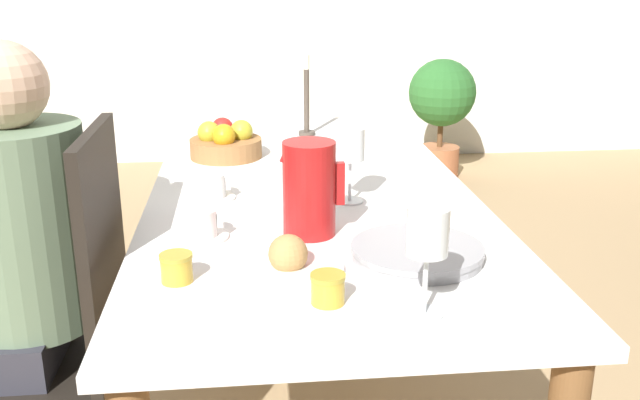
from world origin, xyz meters
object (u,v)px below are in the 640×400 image
(wine_glass_water, at_px, (350,148))
(serving_tray, at_px, (417,252))
(person_seated, at_px, (10,258))
(jam_jar_amber, at_px, (328,287))
(teacup_near_person, at_px, (201,226))
(candlestick_tall, at_px, (307,105))
(chair_person_side, at_px, (60,336))
(red_pitcher, at_px, (309,188))
(potted_plant, at_px, (442,103))
(wine_glass_juice, at_px, (427,238))
(fruit_bowl, at_px, (225,143))
(bread_plate, at_px, (288,262))
(teacup_across, at_px, (212,189))
(jam_jar_red, at_px, (176,266))

(wine_glass_water, distance_m, serving_tray, 0.42)
(person_seated, xyz_separation_m, jam_jar_amber, (0.68, -0.38, 0.07))
(wine_glass_water, distance_m, teacup_near_person, 0.45)
(wine_glass_water, bearing_deg, jam_jar_amber, -102.03)
(person_seated, bearing_deg, jam_jar_amber, -119.54)
(candlestick_tall, bearing_deg, teacup_near_person, -107.85)
(chair_person_side, distance_m, serving_tray, 0.84)
(red_pitcher, distance_m, potted_plant, 3.19)
(potted_plant, bearing_deg, person_seated, -121.53)
(red_pitcher, distance_m, wine_glass_juice, 0.45)
(jam_jar_amber, bearing_deg, red_pitcher, 90.32)
(red_pitcher, bearing_deg, fruit_bowl, 105.99)
(candlestick_tall, bearing_deg, bread_plate, -96.63)
(wine_glass_water, distance_m, candlestick_tall, 0.78)
(wine_glass_water, bearing_deg, teacup_across, 170.24)
(chair_person_side, xyz_separation_m, potted_plant, (1.70, 2.97, -0.03))
(jam_jar_red, bearing_deg, wine_glass_juice, -22.96)
(fruit_bowl, bearing_deg, bread_plate, -81.10)
(wine_glass_water, xyz_separation_m, teacup_near_person, (-0.37, -0.22, -0.12))
(person_seated, bearing_deg, wine_glass_juice, -118.09)
(fruit_bowl, bearing_deg, teacup_near_person, -93.10)
(teacup_near_person, height_order, potted_plant, teacup_near_person)
(red_pitcher, relative_size, potted_plant, 0.28)
(teacup_near_person, xyz_separation_m, serving_tray, (0.45, -0.17, -0.01))
(person_seated, distance_m, fruit_bowl, 0.84)
(wine_glass_water, height_order, serving_tray, wine_glass_water)
(person_seated, distance_m, wine_glass_water, 0.84)
(chair_person_side, xyz_separation_m, bread_plate, (0.52, -0.20, 0.25))
(wine_glass_juice, relative_size, serving_tray, 0.72)
(serving_tray, distance_m, candlestick_tall, 1.18)
(candlestick_tall, relative_size, potted_plant, 0.37)
(wine_glass_water, relative_size, wine_glass_juice, 0.98)
(chair_person_side, bearing_deg, jam_jar_amber, -120.95)
(fruit_bowl, height_order, potted_plant, fruit_bowl)
(teacup_near_person, bearing_deg, potted_plant, 65.20)
(person_seated, bearing_deg, bread_plate, -110.95)
(jam_jar_amber, bearing_deg, teacup_near_person, 125.02)
(serving_tray, distance_m, jam_jar_amber, 0.28)
(fruit_bowl, relative_size, candlestick_tall, 0.79)
(wine_glass_water, relative_size, teacup_near_person, 1.58)
(red_pitcher, xyz_separation_m, potted_plant, (1.12, 2.96, -0.37))
(teacup_across, relative_size, bread_plate, 0.55)
(chair_person_side, xyz_separation_m, teacup_near_person, (0.33, 0.00, 0.26))
(chair_person_side, xyz_separation_m, candlestick_tall, (0.66, 1.01, 0.34))
(red_pitcher, xyz_separation_m, fruit_bowl, (-0.21, 0.72, -0.06))
(chair_person_side, relative_size, serving_tray, 3.62)
(jam_jar_amber, height_order, fruit_bowl, fruit_bowl)
(person_seated, bearing_deg, potted_plant, -31.53)
(person_seated, bearing_deg, jam_jar_red, -123.29)
(wine_glass_juice, xyz_separation_m, teacup_near_person, (-0.41, 0.42, -0.12))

